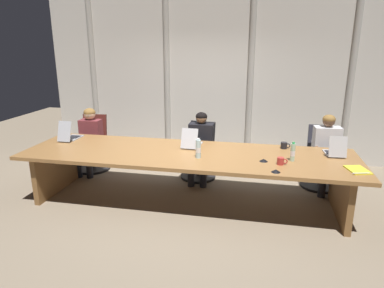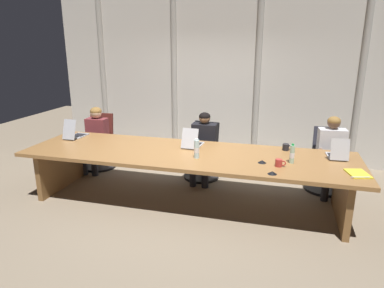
{
  "view_description": "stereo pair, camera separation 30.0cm",
  "coord_description": "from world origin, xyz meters",
  "px_view_note": "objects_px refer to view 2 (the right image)",
  "views": [
    {
      "loc": [
        0.99,
        -4.5,
        2.22
      ],
      "look_at": [
        0.04,
        0.11,
        0.85
      ],
      "focal_mm": 32.17,
      "sensor_mm": 36.0,
      "label": 1
    },
    {
      "loc": [
        1.28,
        -4.43,
        2.22
      ],
      "look_at": [
        0.04,
        0.11,
        0.85
      ],
      "focal_mm": 32.17,
      "sensor_mm": 36.0,
      "label": 2
    }
  ],
  "objects_px": {
    "person_left_mid": "(203,143)",
    "water_bottle_primary": "(292,154)",
    "conference_mic_left_side": "(272,173)",
    "office_chair_center": "(326,167)",
    "coffee_mug_far": "(279,163)",
    "coffee_mug_near": "(286,147)",
    "conference_mic_middle": "(262,162)",
    "person_center": "(332,151)",
    "laptop_center": "(337,154)",
    "spiral_notepad": "(358,174)",
    "office_chair_left_end": "(100,147)",
    "water_bottle_secondary": "(197,149)",
    "laptop_left_mid": "(193,143)",
    "person_left_end": "(95,135)",
    "laptop_left_end": "(75,134)",
    "office_chair_left_mid": "(203,157)"
  },
  "relations": [
    {
      "from": "person_left_mid",
      "to": "water_bottle_primary",
      "type": "distance_m",
      "value": 1.68
    },
    {
      "from": "laptop_center",
      "to": "person_center",
      "type": "xyz_separation_m",
      "value": [
        0.01,
        0.57,
        -0.13
      ]
    },
    {
      "from": "office_chair_left_end",
      "to": "coffee_mug_near",
      "type": "height_order",
      "value": "office_chair_left_end"
    },
    {
      "from": "laptop_left_mid",
      "to": "laptop_center",
      "type": "xyz_separation_m",
      "value": [
        2.01,
        -0.02,
        -0.0
      ]
    },
    {
      "from": "person_left_mid",
      "to": "coffee_mug_near",
      "type": "xyz_separation_m",
      "value": [
        1.31,
        -0.38,
        0.14
      ]
    },
    {
      "from": "person_center",
      "to": "conference_mic_middle",
      "type": "height_order",
      "value": "person_center"
    },
    {
      "from": "office_chair_left_mid",
      "to": "person_left_end",
      "type": "height_order",
      "value": "person_left_end"
    },
    {
      "from": "person_left_mid",
      "to": "conference_mic_left_side",
      "type": "height_order",
      "value": "person_left_mid"
    },
    {
      "from": "laptop_left_mid",
      "to": "water_bottle_primary",
      "type": "distance_m",
      "value": 1.47
    },
    {
      "from": "laptop_left_mid",
      "to": "conference_mic_middle",
      "type": "relative_size",
      "value": 3.94
    },
    {
      "from": "person_left_end",
      "to": "laptop_left_mid",
      "type": "bearing_deg",
      "value": 72.38
    },
    {
      "from": "coffee_mug_near",
      "to": "conference_mic_middle",
      "type": "relative_size",
      "value": 1.26
    },
    {
      "from": "office_chair_center",
      "to": "conference_mic_left_side",
      "type": "relative_size",
      "value": 8.81
    },
    {
      "from": "laptop_left_end",
      "to": "laptop_center",
      "type": "distance_m",
      "value": 3.99
    },
    {
      "from": "person_left_mid",
      "to": "spiral_notepad",
      "type": "bearing_deg",
      "value": 61.32
    },
    {
      "from": "office_chair_center",
      "to": "conference_mic_middle",
      "type": "bearing_deg",
      "value": -37.17
    },
    {
      "from": "person_left_end",
      "to": "conference_mic_middle",
      "type": "bearing_deg",
      "value": 69.04
    },
    {
      "from": "conference_mic_left_side",
      "to": "spiral_notepad",
      "type": "distance_m",
      "value": 1.0
    },
    {
      "from": "person_left_mid",
      "to": "conference_mic_middle",
      "type": "height_order",
      "value": "person_left_mid"
    },
    {
      "from": "laptop_left_mid",
      "to": "coffee_mug_near",
      "type": "relative_size",
      "value": 3.14
    },
    {
      "from": "water_bottle_secondary",
      "to": "conference_mic_left_side",
      "type": "distance_m",
      "value": 1.07
    },
    {
      "from": "water_bottle_secondary",
      "to": "laptop_left_mid",
      "type": "bearing_deg",
      "value": 110.62
    },
    {
      "from": "laptop_left_mid",
      "to": "water_bottle_secondary",
      "type": "distance_m",
      "value": 0.55
    },
    {
      "from": "office_chair_left_end",
      "to": "person_left_end",
      "type": "xyz_separation_m",
      "value": [
        0.03,
        -0.16,
        0.29
      ]
    },
    {
      "from": "spiral_notepad",
      "to": "conference_mic_middle",
      "type": "bearing_deg",
      "value": 159.17
    },
    {
      "from": "office_chair_center",
      "to": "coffee_mug_far",
      "type": "height_order",
      "value": "office_chair_center"
    },
    {
      "from": "laptop_left_mid",
      "to": "water_bottle_primary",
      "type": "xyz_separation_m",
      "value": [
        1.42,
        -0.39,
        0.06
      ]
    },
    {
      "from": "water_bottle_secondary",
      "to": "coffee_mug_near",
      "type": "relative_size",
      "value": 1.97
    },
    {
      "from": "laptop_center",
      "to": "spiral_notepad",
      "type": "xyz_separation_m",
      "value": [
        0.16,
        -0.58,
        -0.05
      ]
    },
    {
      "from": "water_bottle_secondary",
      "to": "office_chair_left_end",
      "type": "bearing_deg",
      "value": 150.93
    },
    {
      "from": "laptop_center",
      "to": "office_chair_center",
      "type": "distance_m",
      "value": 0.85
    },
    {
      "from": "conference_mic_middle",
      "to": "spiral_notepad",
      "type": "xyz_separation_m",
      "value": [
        1.12,
        -0.12,
        -0.01
      ]
    },
    {
      "from": "person_center",
      "to": "coffee_mug_far",
      "type": "bearing_deg",
      "value": -39.41
    },
    {
      "from": "laptop_left_end",
      "to": "person_left_end",
      "type": "distance_m",
      "value": 0.57
    },
    {
      "from": "person_left_end",
      "to": "spiral_notepad",
      "type": "bearing_deg",
      "value": 72.35
    },
    {
      "from": "laptop_center",
      "to": "office_chair_left_end",
      "type": "xyz_separation_m",
      "value": [
        -4.0,
        0.73,
        -0.44
      ]
    },
    {
      "from": "spiral_notepad",
      "to": "laptop_left_mid",
      "type": "bearing_deg",
      "value": 149.73
    },
    {
      "from": "laptop_center",
      "to": "person_center",
      "type": "height_order",
      "value": "person_center"
    },
    {
      "from": "person_center",
      "to": "water_bottle_primary",
      "type": "height_order",
      "value": "person_center"
    },
    {
      "from": "person_left_mid",
      "to": "coffee_mug_near",
      "type": "height_order",
      "value": "person_left_mid"
    },
    {
      "from": "person_left_mid",
      "to": "conference_mic_left_side",
      "type": "distance_m",
      "value": 1.82
    },
    {
      "from": "water_bottle_primary",
      "to": "spiral_notepad",
      "type": "xyz_separation_m",
      "value": [
        0.75,
        -0.21,
        -0.11
      ]
    },
    {
      "from": "person_center",
      "to": "water_bottle_primary",
      "type": "distance_m",
      "value": 1.12
    },
    {
      "from": "office_chair_left_mid",
      "to": "person_left_end",
      "type": "distance_m",
      "value": 1.98
    },
    {
      "from": "coffee_mug_far",
      "to": "conference_mic_middle",
      "type": "bearing_deg",
      "value": 158.8
    },
    {
      "from": "coffee_mug_near",
      "to": "person_left_mid",
      "type": "bearing_deg",
      "value": 163.91
    },
    {
      "from": "water_bottle_primary",
      "to": "coffee_mug_near",
      "type": "xyz_separation_m",
      "value": [
        -0.08,
        0.55,
        -0.07
      ]
    },
    {
      "from": "office_chair_center",
      "to": "person_center",
      "type": "distance_m",
      "value": 0.35
    },
    {
      "from": "person_center",
      "to": "spiral_notepad",
      "type": "relative_size",
      "value": 3.39
    },
    {
      "from": "coffee_mug_near",
      "to": "water_bottle_secondary",
      "type": "bearing_deg",
      "value": -149.72
    }
  ]
}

